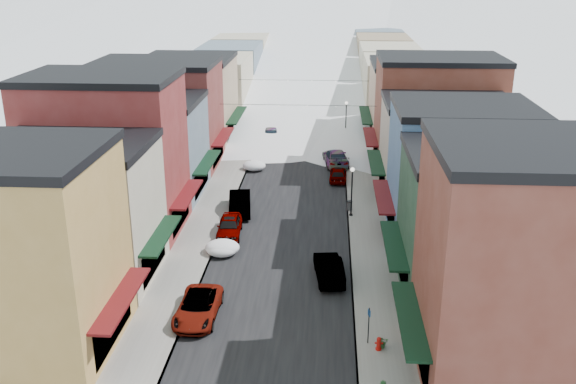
# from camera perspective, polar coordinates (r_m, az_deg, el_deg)

# --- Properties ---
(road) EXTENTS (10.00, 160.00, 0.01)m
(road) POSITION_cam_1_polar(r_m,az_deg,el_deg) (88.12, 1.52, 6.48)
(road) COLOR black
(road) RESTS_ON ground
(sidewalk_left) EXTENTS (3.20, 160.00, 0.15)m
(sidewalk_left) POSITION_cam_1_polar(r_m,az_deg,el_deg) (88.59, -2.78, 6.59)
(sidewalk_left) COLOR gray
(sidewalk_left) RESTS_ON ground
(sidewalk_right) EXTENTS (3.20, 160.00, 0.15)m
(sidewalk_right) POSITION_cam_1_polar(r_m,az_deg,el_deg) (88.10, 5.84, 6.43)
(sidewalk_right) COLOR gray
(sidewalk_right) RESTS_ON ground
(curb_left) EXTENTS (0.10, 160.00, 0.15)m
(curb_left) POSITION_cam_1_polar(r_m,az_deg,el_deg) (88.43, -1.78, 6.58)
(curb_left) COLOR slate
(curb_left) RESTS_ON ground
(curb_right) EXTENTS (0.10, 160.00, 0.15)m
(curb_right) POSITION_cam_1_polar(r_m,az_deg,el_deg) (88.06, 4.82, 6.46)
(curb_right) COLOR slate
(curb_right) RESTS_ON ground
(bldg_l_yellow) EXTENTS (11.30, 8.70, 11.50)m
(bldg_l_yellow) POSITION_cam_1_polar(r_m,az_deg,el_deg) (36.91, -23.24, -4.98)
(bldg_l_yellow) COLOR #BC8D45
(bldg_l_yellow) RESTS_ON ground
(bldg_l_cream) EXTENTS (11.30, 8.20, 9.50)m
(bldg_l_cream) POSITION_cam_1_polar(r_m,az_deg,el_deg) (44.38, -18.33, -1.65)
(bldg_l_cream) COLOR beige
(bldg_l_cream) RESTS_ON ground
(bldg_l_brick_near) EXTENTS (12.30, 8.20, 12.50)m
(bldg_l_brick_near) POSITION_cam_1_polar(r_m,az_deg,el_deg) (51.16, -15.82, 3.18)
(bldg_l_brick_near) COLOR maroon
(bldg_l_brick_near) RESTS_ON ground
(bldg_l_grayblue) EXTENTS (11.30, 9.20, 9.00)m
(bldg_l_grayblue) POSITION_cam_1_polar(r_m,az_deg,el_deg) (59.25, -12.58, 3.91)
(bldg_l_grayblue) COLOR slate
(bldg_l_grayblue) RESTS_ON ground
(bldg_l_brick_far) EXTENTS (13.30, 9.20, 11.00)m
(bldg_l_brick_far) POSITION_cam_1_polar(r_m,az_deg,el_deg) (67.68, -11.40, 6.82)
(bldg_l_brick_far) COLOR maroon
(bldg_l_brick_far) RESTS_ON ground
(bldg_l_tan) EXTENTS (11.30, 11.20, 10.00)m
(bldg_l_tan) POSITION_cam_1_polar(r_m,az_deg,el_deg) (77.04, -8.77, 8.14)
(bldg_l_tan) COLOR tan
(bldg_l_tan) RESTS_ON ground
(bldg_r_brick_near) EXTENTS (12.30, 9.20, 12.50)m
(bldg_r_brick_near) POSITION_cam_1_polar(r_m,az_deg,el_deg) (33.56, 21.55, -6.26)
(bldg_r_brick_near) COLOR brown
(bldg_r_brick_near) RESTS_ON ground
(bldg_r_green) EXTENTS (11.30, 9.20, 9.50)m
(bldg_r_green) POSITION_cam_1_polar(r_m,az_deg,el_deg) (41.93, 17.14, -2.78)
(bldg_r_green) COLOR #1C3B27
(bldg_r_green) RESTS_ON ground
(bldg_r_blue) EXTENTS (11.30, 9.20, 10.50)m
(bldg_r_blue) POSITION_cam_1_polar(r_m,az_deg,el_deg) (50.03, 14.99, 1.68)
(bldg_r_blue) COLOR #426695
(bldg_r_blue) RESTS_ON ground
(bldg_r_cream) EXTENTS (12.30, 9.20, 9.00)m
(bldg_r_cream) POSITION_cam_1_polar(r_m,az_deg,el_deg) (58.80, 13.82, 3.69)
(bldg_r_cream) COLOR #B5A492
(bldg_r_cream) RESTS_ON ground
(bldg_r_brick_far) EXTENTS (13.30, 9.20, 11.50)m
(bldg_r_brick_far) POSITION_cam_1_polar(r_m,az_deg,el_deg) (67.19, 13.09, 6.82)
(bldg_r_brick_far) COLOR maroon
(bldg_r_brick_far) RESTS_ON ground
(bldg_r_tan) EXTENTS (11.30, 11.20, 9.50)m
(bldg_r_tan) POSITION_cam_1_polar(r_m,az_deg,el_deg) (76.93, 11.17, 7.79)
(bldg_r_tan) COLOR tan
(bldg_r_tan) RESTS_ON ground
(distant_blocks) EXTENTS (34.00, 55.00, 8.00)m
(distant_blocks) POSITION_cam_1_polar(r_m,az_deg,el_deg) (109.96, 2.03, 11.25)
(distant_blocks) COLOR gray
(distant_blocks) RESTS_ON ground
(overhead_cables) EXTENTS (16.40, 15.04, 0.04)m
(overhead_cables) POSITION_cam_1_polar(r_m,az_deg,el_deg) (74.61, 1.17, 8.92)
(overhead_cables) COLOR black
(overhead_cables) RESTS_ON ground
(car_white_suv) EXTENTS (2.43, 5.19, 1.44)m
(car_white_suv) POSITION_cam_1_polar(r_m,az_deg,el_deg) (39.37, -8.00, -10.11)
(car_white_suv) COLOR silver
(car_white_suv) RESTS_ON ground
(car_silver_sedan) EXTENTS (2.07, 4.61, 1.54)m
(car_silver_sedan) POSITION_cam_1_polar(r_m,az_deg,el_deg) (50.32, -5.23, -3.05)
(car_silver_sedan) COLOR #9A9DA1
(car_silver_sedan) RESTS_ON ground
(car_dark_hatch) EXTENTS (2.44, 5.32, 1.69)m
(car_dark_hatch) POSITION_cam_1_polar(r_m,az_deg,el_deg) (54.82, -4.30, -0.98)
(car_dark_hatch) COLOR black
(car_dark_hatch) RESTS_ON ground
(car_silver_wagon) EXTENTS (2.48, 5.29, 1.49)m
(car_silver_wagon) POSITION_cam_1_polar(r_m,az_deg,el_deg) (76.75, -1.52, 5.05)
(car_silver_wagon) COLOR #AAABB2
(car_silver_wagon) RESTS_ON ground
(car_green_sedan) EXTENTS (2.29, 5.00, 1.59)m
(car_green_sedan) POSITION_cam_1_polar(r_m,az_deg,el_deg) (43.52, 3.65, -6.76)
(car_green_sedan) COLOR black
(car_green_sedan) RESTS_ON ground
(car_gray_suv) EXTENTS (1.79, 4.16, 1.40)m
(car_gray_suv) POSITION_cam_1_polar(r_m,az_deg,el_deg) (62.89, 4.48, 1.62)
(car_gray_suv) COLOR #92949A
(car_gray_suv) RESTS_ON ground
(car_black_sedan) EXTENTS (3.05, 6.04, 1.68)m
(car_black_sedan) POSITION_cam_1_polar(r_m,az_deg,el_deg) (67.75, 4.26, 3.09)
(car_black_sedan) COLOR black
(car_black_sedan) RESTS_ON ground
(car_lane_silver) EXTENTS (1.91, 4.28, 1.43)m
(car_lane_silver) POSITION_cam_1_polar(r_m,az_deg,el_deg) (88.25, 0.68, 6.98)
(car_lane_silver) COLOR #9FA1A7
(car_lane_silver) RESTS_ON ground
(car_lane_white) EXTENTS (2.28, 4.83, 1.33)m
(car_lane_white) POSITION_cam_1_polar(r_m,az_deg,el_deg) (93.95, 3.03, 7.71)
(car_lane_white) COLOR silver
(car_lane_white) RESTS_ON ground
(fire_hydrant) EXTENTS (0.46, 0.34, 0.78)m
(fire_hydrant) POSITION_cam_1_polar(r_m,az_deg,el_deg) (36.38, 8.07, -13.23)
(fire_hydrant) COLOR #B70F09
(fire_hydrant) RESTS_ON sidewalk_right
(parking_sign) EXTENTS (0.14, 0.28, 2.22)m
(parking_sign) POSITION_cam_1_polar(r_m,az_deg,el_deg) (36.36, 7.19, -11.46)
(parking_sign) COLOR black
(parking_sign) RESTS_ON sidewalk_right
(trash_can) EXTENTS (0.50, 0.50, 0.84)m
(trash_can) POSITION_cam_1_polar(r_m,az_deg,el_deg) (55.09, 5.49, -1.21)
(trash_can) COLOR #595B5E
(trash_can) RESTS_ON sidewalk_right
(streetlamp_near) EXTENTS (0.35, 0.35, 4.22)m
(streetlamp_near) POSITION_cam_1_polar(r_m,az_deg,el_deg) (53.24, 5.70, 0.58)
(streetlamp_near) COLOR black
(streetlamp_near) RESTS_ON sidewalk_right
(streetlamp_far) EXTENTS (0.37, 0.37, 4.49)m
(streetlamp_far) POSITION_cam_1_polar(r_m,az_deg,el_deg) (77.50, 5.18, 6.83)
(streetlamp_far) COLOR black
(streetlamp_far) RESTS_ON sidewalk_right
(planter_near) EXTENTS (0.65, 0.58, 0.66)m
(planter_near) POSITION_cam_1_polar(r_m,az_deg,el_deg) (36.59, 8.41, -13.07)
(planter_near) COLOR #295B2A
(planter_near) RESTS_ON sidewalk_right
(snow_pile_near) EXTENTS (2.26, 2.59, 0.95)m
(snow_pile_near) POSITION_cam_1_polar(r_m,az_deg,el_deg) (47.20, -5.86, -5.08)
(snow_pile_near) COLOR white
(snow_pile_near) RESTS_ON ground
(snow_pile_mid) EXTENTS (2.53, 2.76, 1.07)m
(snow_pile_mid) POSITION_cam_1_polar(r_m,az_deg,el_deg) (47.39, -5.81, -4.90)
(snow_pile_mid) COLOR white
(snow_pile_mid) RESTS_ON ground
(snow_pile_far) EXTENTS (2.38, 2.67, 1.01)m
(snow_pile_far) POSITION_cam_1_polar(r_m,az_deg,el_deg) (66.07, -3.01, 2.35)
(snow_pile_far) COLOR white
(snow_pile_far) RESTS_ON ground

